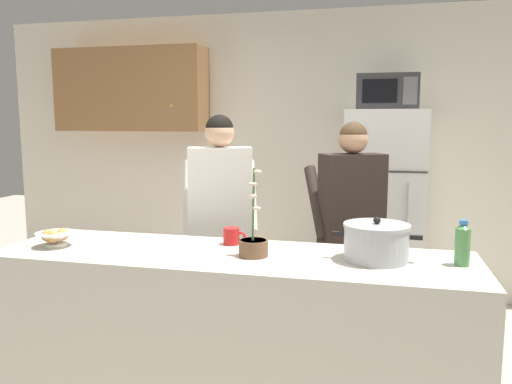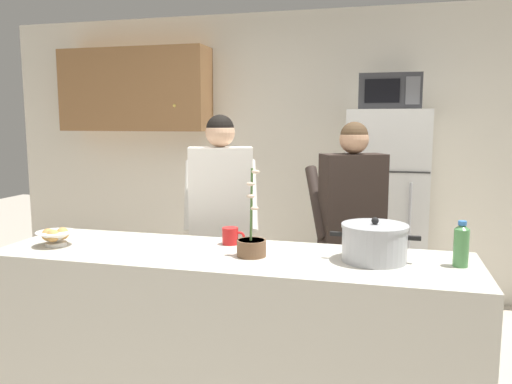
{
  "view_description": "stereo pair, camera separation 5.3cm",
  "coord_description": "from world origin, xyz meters",
  "px_view_note": "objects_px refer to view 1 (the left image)",
  "views": [
    {
      "loc": [
        0.73,
        -2.48,
        1.61
      ],
      "look_at": [
        0.0,
        0.55,
        1.17
      ],
      "focal_mm": 35.66,
      "sensor_mm": 36.0,
      "label": 1
    },
    {
      "loc": [
        0.78,
        -2.47,
        1.61
      ],
      "look_at": [
        0.0,
        0.55,
        1.17
      ],
      "focal_mm": 35.66,
      "sensor_mm": 36.0,
      "label": 2
    }
  ],
  "objects_px": {
    "coffee_mug": "(232,236)",
    "refrigerator": "(383,212)",
    "bottle_near_edge": "(463,244)",
    "person_by_sink": "(351,215)",
    "person_near_pot": "(220,208)",
    "bread_bowl": "(55,238)",
    "microwave": "(387,92)",
    "potted_orchid": "(253,244)",
    "cooking_pot": "(376,242)"
  },
  "relations": [
    {
      "from": "person_by_sink",
      "to": "potted_orchid",
      "type": "height_order",
      "value": "person_by_sink"
    },
    {
      "from": "person_near_pot",
      "to": "potted_orchid",
      "type": "relative_size",
      "value": 3.65
    },
    {
      "from": "cooking_pot",
      "to": "coffee_mug",
      "type": "bearing_deg",
      "value": 169.18
    },
    {
      "from": "person_near_pot",
      "to": "bread_bowl",
      "type": "bearing_deg",
      "value": -130.71
    },
    {
      "from": "refrigerator",
      "to": "person_near_pot",
      "type": "relative_size",
      "value": 1.03
    },
    {
      "from": "microwave",
      "to": "potted_orchid",
      "type": "xyz_separation_m",
      "value": [
        -0.66,
        -1.85,
        -0.85
      ]
    },
    {
      "from": "potted_orchid",
      "to": "refrigerator",
      "type": "bearing_deg",
      "value": 70.59
    },
    {
      "from": "person_near_pot",
      "to": "person_by_sink",
      "type": "height_order",
      "value": "person_near_pot"
    },
    {
      "from": "microwave",
      "to": "bread_bowl",
      "type": "bearing_deg",
      "value": -132.74
    },
    {
      "from": "microwave",
      "to": "cooking_pot",
      "type": "distance_m",
      "value": 1.97
    },
    {
      "from": "coffee_mug",
      "to": "potted_orchid",
      "type": "relative_size",
      "value": 0.29
    },
    {
      "from": "refrigerator",
      "to": "person_by_sink",
      "type": "bearing_deg",
      "value": -102.58
    },
    {
      "from": "coffee_mug",
      "to": "bread_bowl",
      "type": "bearing_deg",
      "value": -163.4
    },
    {
      "from": "refrigerator",
      "to": "bottle_near_edge",
      "type": "bearing_deg",
      "value": -79.03
    },
    {
      "from": "person_by_sink",
      "to": "coffee_mug",
      "type": "relative_size",
      "value": 12.23
    },
    {
      "from": "refrigerator",
      "to": "cooking_pot",
      "type": "xyz_separation_m",
      "value": [
        -0.05,
        -1.81,
        0.16
      ]
    },
    {
      "from": "person_near_pot",
      "to": "person_by_sink",
      "type": "bearing_deg",
      "value": 9.85
    },
    {
      "from": "person_near_pot",
      "to": "person_by_sink",
      "type": "distance_m",
      "value": 0.87
    },
    {
      "from": "potted_orchid",
      "to": "person_near_pot",
      "type": "bearing_deg",
      "value": 118.95
    },
    {
      "from": "bottle_near_edge",
      "to": "potted_orchid",
      "type": "bearing_deg",
      "value": -176.06
    },
    {
      "from": "refrigerator",
      "to": "person_near_pot",
      "type": "height_order",
      "value": "refrigerator"
    },
    {
      "from": "person_near_pot",
      "to": "coffee_mug",
      "type": "xyz_separation_m",
      "value": [
        0.23,
        -0.53,
        -0.06
      ]
    },
    {
      "from": "refrigerator",
      "to": "bread_bowl",
      "type": "relative_size",
      "value": 8.05
    },
    {
      "from": "bottle_near_edge",
      "to": "potted_orchid",
      "type": "xyz_separation_m",
      "value": [
        -1.01,
        -0.07,
        -0.04
      ]
    },
    {
      "from": "cooking_pot",
      "to": "bread_bowl",
      "type": "bearing_deg",
      "value": -175.78
    },
    {
      "from": "microwave",
      "to": "coffee_mug",
      "type": "height_order",
      "value": "microwave"
    },
    {
      "from": "cooking_pot",
      "to": "coffee_mug",
      "type": "relative_size",
      "value": 3.33
    },
    {
      "from": "person_by_sink",
      "to": "bread_bowl",
      "type": "relative_size",
      "value": 7.6
    },
    {
      "from": "bread_bowl",
      "to": "bottle_near_edge",
      "type": "height_order",
      "value": "bottle_near_edge"
    },
    {
      "from": "bottle_near_edge",
      "to": "bread_bowl",
      "type": "bearing_deg",
      "value": -176.45
    },
    {
      "from": "person_by_sink",
      "to": "refrigerator",
      "type": "bearing_deg",
      "value": 77.42
    },
    {
      "from": "potted_orchid",
      "to": "bread_bowl",
      "type": "bearing_deg",
      "value": -176.81
    },
    {
      "from": "bottle_near_edge",
      "to": "coffee_mug",
      "type": "bearing_deg",
      "value": 173.0
    },
    {
      "from": "refrigerator",
      "to": "coffee_mug",
      "type": "bearing_deg",
      "value": -116.82
    },
    {
      "from": "person_by_sink",
      "to": "bread_bowl",
      "type": "height_order",
      "value": "person_by_sink"
    },
    {
      "from": "coffee_mug",
      "to": "bottle_near_edge",
      "type": "height_order",
      "value": "bottle_near_edge"
    },
    {
      "from": "person_near_pot",
      "to": "coffee_mug",
      "type": "distance_m",
      "value": 0.58
    },
    {
      "from": "microwave",
      "to": "person_by_sink",
      "type": "bearing_deg",
      "value": -102.86
    },
    {
      "from": "microwave",
      "to": "bottle_near_edge",
      "type": "relative_size",
      "value": 2.18
    },
    {
      "from": "bread_bowl",
      "to": "microwave",
      "type": "bearing_deg",
      "value": 47.26
    },
    {
      "from": "person_by_sink",
      "to": "coffee_mug",
      "type": "bearing_deg",
      "value": -132.38
    },
    {
      "from": "refrigerator",
      "to": "coffee_mug",
      "type": "height_order",
      "value": "refrigerator"
    },
    {
      "from": "cooking_pot",
      "to": "potted_orchid",
      "type": "bearing_deg",
      "value": -173.9
    },
    {
      "from": "coffee_mug",
      "to": "potted_orchid",
      "type": "distance_m",
      "value": 0.28
    },
    {
      "from": "coffee_mug",
      "to": "refrigerator",
      "type": "bearing_deg",
      "value": 63.18
    },
    {
      "from": "bottle_near_edge",
      "to": "person_by_sink",
      "type": "bearing_deg",
      "value": 124.56
    },
    {
      "from": "refrigerator",
      "to": "potted_orchid",
      "type": "height_order",
      "value": "refrigerator"
    },
    {
      "from": "bread_bowl",
      "to": "bottle_near_edge",
      "type": "distance_m",
      "value": 2.12
    },
    {
      "from": "person_near_pot",
      "to": "bread_bowl",
      "type": "height_order",
      "value": "person_near_pot"
    },
    {
      "from": "person_by_sink",
      "to": "potted_orchid",
      "type": "distance_m",
      "value": 1.0
    }
  ]
}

